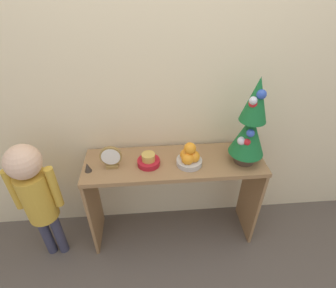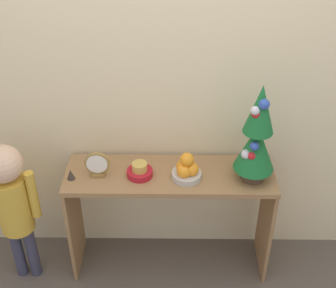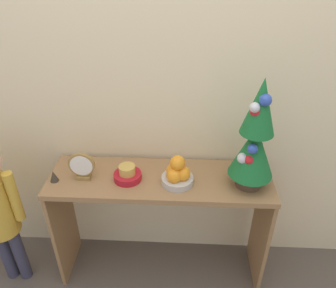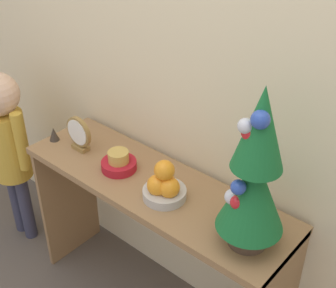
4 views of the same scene
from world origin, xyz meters
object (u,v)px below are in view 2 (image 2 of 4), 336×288
mini_tree (257,136)px  child_figure (12,198)px  fruit_bowl (186,170)px  figurine (71,174)px  singing_bowl (140,171)px  desk_clock (97,165)px

mini_tree → child_figure: (-1.33, -0.07, -0.38)m
fruit_bowl → child_figure: (-0.97, -0.06, -0.16)m
figurine → mini_tree: bearing=1.1°
mini_tree → child_figure: size_ratio=0.60×
mini_tree → singing_bowl: mini_tree is taller
mini_tree → fruit_bowl: 0.42m
mini_tree → desk_clock: size_ratio=3.66×
child_figure → singing_bowl: bearing=6.6°
mini_tree → desk_clock: mini_tree is taller
desk_clock → fruit_bowl: bearing=-1.1°
fruit_bowl → singing_bowl: bearing=176.1°
fruit_bowl → figurine: size_ratio=2.62×
mini_tree → figurine: (-0.99, -0.02, -0.25)m
singing_bowl → figurine: (-0.38, -0.03, 0.00)m
child_figure → figurine: bearing=8.2°
mini_tree → figurine: size_ratio=9.17×
fruit_bowl → figurine: bearing=-178.5°
fruit_bowl → singing_bowl: size_ratio=1.14×
singing_bowl → figurine: singing_bowl is taller
child_figure → desk_clock: bearing=8.8°
child_figure → mini_tree: bearing=2.9°
fruit_bowl → desk_clock: (-0.49, 0.01, 0.02)m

